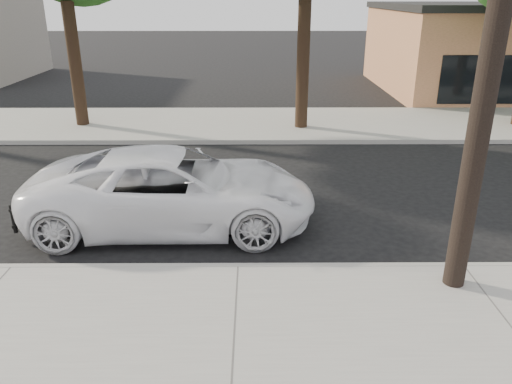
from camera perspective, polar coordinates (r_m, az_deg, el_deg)
ground at (r=10.87m, az=-1.76°, el=-3.46°), size 120.00×120.00×0.00m
near_sidewalk at (r=7.17m, az=-2.59°, el=-17.70°), size 90.00×4.40×0.15m
far_sidewalk at (r=18.89m, az=-1.17°, el=7.80°), size 90.00×5.00×0.15m
curb_near at (r=8.97m, az=-2.07°, el=-8.74°), size 90.00×0.12×0.16m
police_cruiser at (r=10.56m, az=-9.41°, el=0.32°), size 5.95×2.82×1.64m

